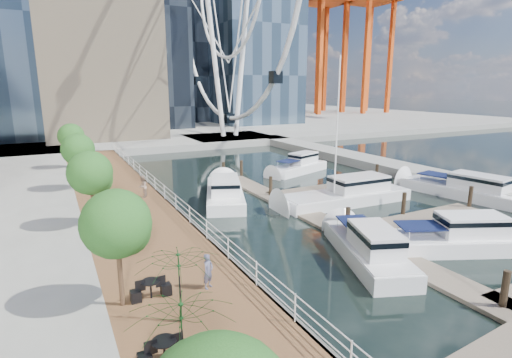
{
  "coord_description": "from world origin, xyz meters",
  "views": [
    {
      "loc": [
        -13.18,
        -10.73,
        9.21
      ],
      "look_at": [
        -0.91,
        13.13,
        3.0
      ],
      "focal_mm": 28.0,
      "sensor_mm": 36.0,
      "label": 1
    }
  ],
  "objects": [
    {
      "name": "railing",
      "position": [
        -6.1,
        15.0,
        1.52
      ],
      "size": [
        0.1,
        60.0,
        1.05
      ],
      "primitive_type": null,
      "color": "white",
      "rests_on": "boardwalk"
    },
    {
      "name": "pedestrian_near",
      "position": [
        -7.98,
        3.74,
        1.75
      ],
      "size": [
        0.66,
        0.61,
        1.5
      ],
      "primitive_type": "imported",
      "rotation": [
        0.0,
        0.0,
        0.62
      ],
      "color": "#4A4A63",
      "rests_on": "boardwalk"
    },
    {
      "name": "yacht_foreground",
      "position": [
        6.67,
        3.22,
        0.0
      ],
      "size": [
        9.67,
        6.2,
        2.15
      ],
      "primitive_type": null,
      "rotation": [
        0.0,
        0.0,
        1.15
      ],
      "color": "white",
      "rests_on": "ground"
    },
    {
      "name": "ground",
      "position": [
        0.0,
        0.0,
        0.0
      ],
      "size": [
        520.0,
        520.0,
        0.0
      ],
      "primitive_type": "plane",
      "color": "black",
      "rests_on": "ground"
    },
    {
      "name": "moored_yachts",
      "position": [
        7.66,
        12.84,
        0.0
      ],
      "size": [
        24.17,
        35.77,
        11.5
      ],
      "color": "silver",
      "rests_on": "ground"
    },
    {
      "name": "pier",
      "position": [
        14.0,
        52.0,
        0.5
      ],
      "size": [
        14.0,
        12.0,
        1.0
      ],
      "primitive_type": "cube",
      "color": "gray",
      "rests_on": "ground"
    },
    {
      "name": "pedestrian_far",
      "position": [
        -9.95,
        29.24,
        1.84
      ],
      "size": [
        1.06,
        0.66,
        1.68
      ],
      "primitive_type": "imported",
      "rotation": [
        0.0,
        0.0,
        2.87
      ],
      "color": "#363E43",
      "rests_on": "boardwalk"
    },
    {
      "name": "boardwalk",
      "position": [
        -9.0,
        15.0,
        0.5
      ],
      "size": [
        6.0,
        60.0,
        1.0
      ],
      "primitive_type": "cube",
      "color": "brown",
      "rests_on": "ground"
    },
    {
      "name": "pedestrian_mid",
      "position": [
        -7.43,
        19.25,
        1.84
      ],
      "size": [
        0.93,
        1.02,
        1.69
      ],
      "primitive_type": "imported",
      "rotation": [
        0.0,
        0.0,
        -2.02
      ],
      "color": "gray",
      "rests_on": "boardwalk"
    },
    {
      "name": "seawall",
      "position": [
        -6.0,
        15.0,
        0.5
      ],
      "size": [
        0.25,
        60.0,
        1.0
      ],
      "primitive_type": "cube",
      "color": "#595954",
      "rests_on": "ground"
    },
    {
      "name": "port_cranes",
      "position": [
        67.67,
        95.67,
        20.0
      ],
      "size": [
        40.0,
        52.0,
        38.0
      ],
      "color": "#D84C14",
      "rests_on": "ground"
    },
    {
      "name": "floating_docks",
      "position": [
        7.97,
        9.98,
        0.49
      ],
      "size": [
        16.0,
        34.0,
        2.6
      ],
      "color": "#6D6051",
      "rests_on": "ground"
    },
    {
      "name": "street_trees",
      "position": [
        -11.4,
        14.0,
        4.29
      ],
      "size": [
        2.6,
        42.6,
        4.6
      ],
      "color": "#3F2B1C",
      "rests_on": "ground"
    },
    {
      "name": "breakwater",
      "position": [
        20.0,
        20.0,
        0.5
      ],
      "size": [
        4.0,
        60.0,
        1.0
      ],
      "primitive_type": "cube",
      "color": "gray",
      "rests_on": "ground"
    },
    {
      "name": "land_far",
      "position": [
        0.0,
        102.0,
        0.5
      ],
      "size": [
        200.0,
        114.0,
        1.0
      ],
      "primitive_type": "cube",
      "color": "gray",
      "rests_on": "ground"
    }
  ]
}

